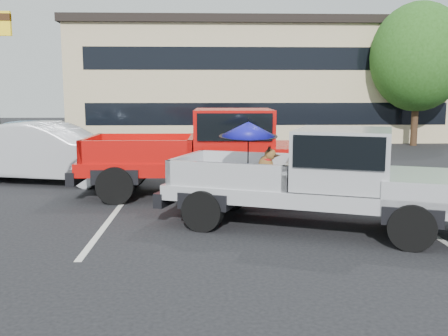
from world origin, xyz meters
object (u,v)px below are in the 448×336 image
Objects in this scene: tree_back at (318,63)px; silver_pickup at (330,173)px; red_pickup at (226,148)px; blue_suv at (24,144)px; tree_right at (418,57)px; silver_sedan at (50,152)px.

tree_back is 1.18× the size of silver_pickup.
red_pickup is 8.47m from blue_suv.
tree_right is 1.04× the size of red_pickup.
silver_sedan is at bearing 162.75° from silver_pickup.
red_pickup is 1.26× the size of silver_sedan.
silver_sedan is (-4.94, 2.01, -0.31)m from red_pickup.
silver_pickup is (-7.77, -14.74, -3.16)m from tree_right.
tree_back is (-3.00, 8.00, 0.20)m from tree_right.
tree_back is 21.25m from silver_sedan.
tree_back is 1.09× the size of red_pickup.
tree_back is 1.37× the size of silver_sedan.
red_pickup reaches higher than silver_pickup.
blue_suv is at bearing 156.52° from silver_pickup.
tree_back reaches higher than tree_right.
red_pickup is at bearing 139.84° from silver_pickup.
blue_suv is (-8.58, 8.31, -0.27)m from silver_pickup.
tree_back reaches higher than silver_sedan.
red_pickup is at bearing -26.42° from blue_suv.
silver_sedan reaches higher than blue_suv.
silver_pickup is at bearing -59.40° from red_pickup.
tree_back reaches higher than blue_suv.
tree_back is 20.84m from red_pickup.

